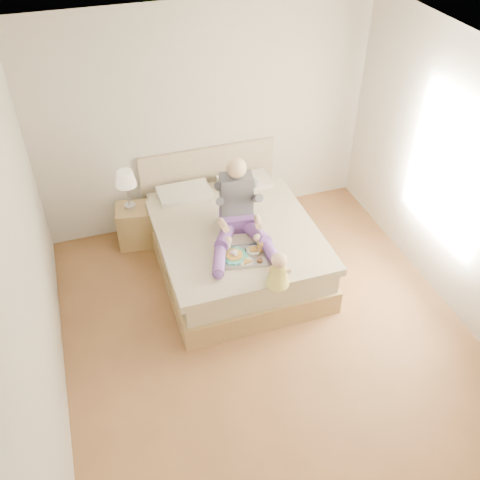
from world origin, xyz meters
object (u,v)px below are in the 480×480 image
object	(u,v)px
adult	(239,214)
baby	(278,271)
nightstand	(136,225)
tray	(243,254)
bed	(232,241)

from	to	relation	value
adult	baby	distance (m)	0.87
nightstand	baby	size ratio (longest dim) A/B	1.36
tray	nightstand	bearing A→B (deg)	135.17
adult	tray	distance (m)	0.45
adult	baby	xyz separation A→B (m)	(0.12, -0.86, -0.10)
nightstand	baby	world-z (taller)	baby
nightstand	tray	distance (m)	1.67
bed	nightstand	size ratio (longest dim) A/B	4.27
bed	nightstand	xyz separation A→B (m)	(-1.00, 0.72, -0.06)
tray	adult	bearing A→B (deg)	88.82
bed	tray	size ratio (longest dim) A/B	4.28
bed	tray	xyz separation A→B (m)	(-0.08, -0.61, 0.32)
nightstand	baby	distance (m)	2.19
bed	adult	bearing A→B (deg)	-89.23
nightstand	tray	size ratio (longest dim) A/B	1.00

